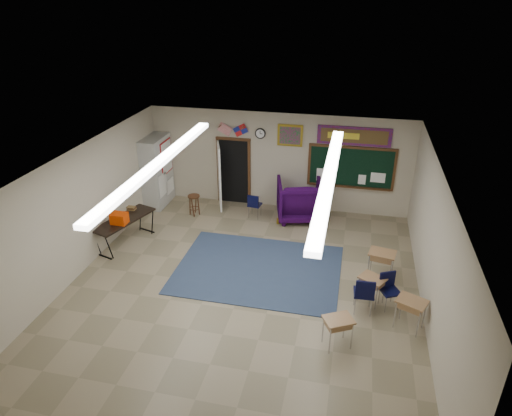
% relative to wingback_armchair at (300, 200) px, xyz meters
% --- Properties ---
extents(floor, '(9.00, 9.00, 0.00)m').
position_rel_wingback_armchair_xyz_m(floor, '(-0.79, -3.81, -0.60)').
color(floor, gray).
rests_on(floor, ground).
extents(back_wall, '(8.00, 0.04, 3.00)m').
position_rel_wingback_armchair_xyz_m(back_wall, '(-0.79, 0.69, 0.90)').
color(back_wall, '#BFB59B').
rests_on(back_wall, floor).
extents(front_wall, '(8.00, 0.04, 3.00)m').
position_rel_wingback_armchair_xyz_m(front_wall, '(-0.79, -8.31, 0.90)').
color(front_wall, '#BFB59B').
rests_on(front_wall, floor).
extents(left_wall, '(0.04, 9.00, 3.00)m').
position_rel_wingback_armchair_xyz_m(left_wall, '(-4.79, -3.81, 0.90)').
color(left_wall, '#BFB59B').
rests_on(left_wall, floor).
extents(right_wall, '(0.04, 9.00, 3.00)m').
position_rel_wingback_armchair_xyz_m(right_wall, '(3.21, -3.81, 0.90)').
color(right_wall, '#BFB59B').
rests_on(right_wall, floor).
extents(ceiling, '(8.00, 9.00, 0.04)m').
position_rel_wingback_armchair_xyz_m(ceiling, '(-0.79, -3.81, 2.40)').
color(ceiling, '#BABAB5').
rests_on(ceiling, back_wall).
extents(area_rug, '(4.00, 3.00, 0.02)m').
position_rel_wingback_armchair_xyz_m(area_rug, '(-0.59, -3.01, -0.59)').
color(area_rug, '#2F3E59').
rests_on(area_rug, floor).
extents(fluorescent_strips, '(3.86, 6.00, 0.10)m').
position_rel_wingback_armchair_xyz_m(fluorescent_strips, '(-0.79, -3.81, 2.34)').
color(fluorescent_strips, white).
rests_on(fluorescent_strips, ceiling).
extents(doorway, '(1.10, 0.89, 2.16)m').
position_rel_wingback_armchair_xyz_m(doorway, '(-2.30, 0.54, 0.46)').
color(doorway, black).
rests_on(doorway, back_wall).
extents(chalkboard, '(2.55, 0.14, 1.30)m').
position_rel_wingback_armchair_xyz_m(chalkboard, '(1.41, 0.65, 0.86)').
color(chalkboard, '#4E2D16').
rests_on(chalkboard, back_wall).
extents(bulletin_board, '(2.10, 0.05, 0.55)m').
position_rel_wingback_armchair_xyz_m(bulletin_board, '(1.41, 0.66, 1.85)').
color(bulletin_board, '#AD150E').
rests_on(bulletin_board, back_wall).
extents(framed_art_print, '(0.75, 0.05, 0.65)m').
position_rel_wingback_armchair_xyz_m(framed_art_print, '(-0.44, 0.66, 1.75)').
color(framed_art_print, '#A78820').
rests_on(framed_art_print, back_wall).
extents(wall_clock, '(0.32, 0.05, 0.32)m').
position_rel_wingback_armchair_xyz_m(wall_clock, '(-1.34, 0.66, 1.75)').
color(wall_clock, black).
rests_on(wall_clock, back_wall).
extents(wall_flags, '(1.16, 0.06, 0.70)m').
position_rel_wingback_armchair_xyz_m(wall_flags, '(-2.19, 0.63, 1.88)').
color(wall_flags, red).
rests_on(wall_flags, back_wall).
extents(storage_cabinet, '(0.59, 1.25, 2.20)m').
position_rel_wingback_armchair_xyz_m(storage_cabinet, '(-4.51, 0.04, 0.50)').
color(storage_cabinet, '#B4B5B0').
rests_on(storage_cabinet, floor).
extents(wingback_armchair, '(1.56, 1.58, 1.20)m').
position_rel_wingback_armchair_xyz_m(wingback_armchair, '(0.00, 0.00, 0.00)').
color(wingback_armchair, '#220431').
rests_on(wingback_armchair, floor).
extents(student_chair_reading, '(0.43, 0.43, 0.77)m').
position_rel_wingback_armchair_xyz_m(student_chair_reading, '(-1.31, -0.23, -0.22)').
color(student_chair_reading, black).
rests_on(student_chair_reading, floor).
extents(student_chair_desk_a, '(0.47, 0.47, 0.89)m').
position_rel_wingback_armchair_xyz_m(student_chair_desk_a, '(1.93, -4.08, -0.16)').
color(student_chair_desk_a, black).
rests_on(student_chair_desk_a, floor).
extents(student_chair_desk_b, '(0.54, 0.54, 0.80)m').
position_rel_wingback_armchair_xyz_m(student_chair_desk_b, '(2.48, -3.83, -0.20)').
color(student_chair_desk_b, black).
rests_on(student_chair_desk_b, floor).
extents(student_desk_front_left, '(0.67, 0.62, 0.64)m').
position_rel_wingback_armchair_xyz_m(student_desk_front_left, '(2.10, -3.72, -0.24)').
color(student_desk_front_left, '#A4774C').
rests_on(student_desk_front_left, floor).
extents(student_desk_front_right, '(0.68, 0.56, 0.73)m').
position_rel_wingback_armchair_xyz_m(student_desk_front_right, '(2.32, -2.75, -0.20)').
color(student_desk_front_right, '#A4774C').
rests_on(student_desk_front_right, floor).
extents(student_desk_back_left, '(0.67, 0.62, 0.65)m').
position_rel_wingback_armchair_xyz_m(student_desk_back_left, '(1.46, -5.27, -0.24)').
color(student_desk_back_left, '#A4774C').
rests_on(student_desk_back_left, floor).
extents(student_desk_back_right, '(0.70, 0.63, 0.69)m').
position_rel_wingback_armchair_xyz_m(student_desk_back_right, '(2.86, -4.43, -0.22)').
color(student_desk_back_right, '#A4774C').
rests_on(student_desk_back_right, floor).
extents(folding_table, '(1.12, 1.92, 1.04)m').
position_rel_wingback_armchair_xyz_m(folding_table, '(-4.35, -2.57, -0.19)').
color(folding_table, black).
rests_on(folding_table, floor).
extents(wooden_stool, '(0.36, 0.36, 0.64)m').
position_rel_wingback_armchair_xyz_m(wooden_stool, '(-3.14, -0.49, -0.27)').
color(wooden_stool, '#532B18').
rests_on(wooden_stool, floor).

